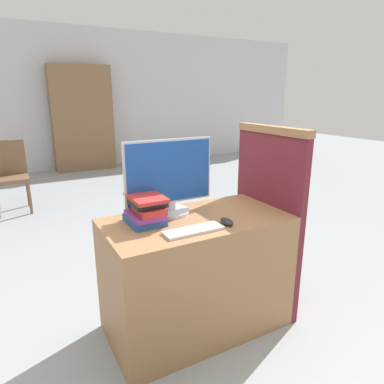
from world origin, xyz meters
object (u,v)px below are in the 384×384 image
mouse (227,222)px  far_chair (9,172)px  monitor (169,178)px  book_stack (146,210)px  keyboard (194,230)px

mouse → far_chair: bearing=107.4°
monitor → book_stack: 0.27m
keyboard → book_stack: size_ratio=1.25×
keyboard → book_stack: book_stack is taller
keyboard → mouse: size_ratio=3.18×
monitor → mouse: bearing=-59.6°
keyboard → far_chair: (-0.86, 3.45, -0.26)m
mouse → far_chair: size_ratio=0.12×
keyboard → far_chair: far_chair is taller
keyboard → mouse: bearing=0.3°
mouse → keyboard: bearing=-179.7°
keyboard → book_stack: 0.32m
far_chair → mouse: bearing=-18.6°
far_chair → keyboard: bearing=-22.1°
monitor → book_stack: (-0.20, -0.10, -0.15)m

